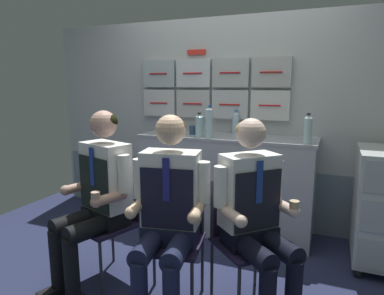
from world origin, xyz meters
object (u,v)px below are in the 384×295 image
at_px(crew_member_left, 97,191).
at_px(snack_banana, 256,137).
at_px(crew_member_by_counter, 256,210).
at_px(water_bottle_short, 308,129).
at_px(crew_member_right, 168,207).
at_px(folding_chair_by_counter, 242,227).
at_px(service_trolley, 382,205).
at_px(folding_chair_right, 175,225).
at_px(folding_chair_left, 116,210).
at_px(paper_cup_tan, 193,130).

xyz_separation_m(crew_member_left, snack_banana, (0.90, 1.15, 0.28)).
relative_size(crew_member_by_counter, water_bottle_short, 4.91).
xyz_separation_m(crew_member_right, folding_chair_by_counter, (0.40, 0.30, -0.19)).
distance_m(service_trolley, crew_member_left, 2.24).
bearing_deg(snack_banana, service_trolley, -3.51).
relative_size(service_trolley, folding_chair_by_counter, 1.14).
bearing_deg(crew_member_by_counter, folding_chair_right, -176.43).
height_order(folding_chair_right, snack_banana, snack_banana).
xyz_separation_m(folding_chair_left, water_bottle_short, (1.30, 0.92, 0.58)).
height_order(folding_chair_left, folding_chair_by_counter, same).
distance_m(crew_member_left, snack_banana, 1.49).
distance_m(folding_chair_left, folding_chair_right, 0.54).
bearing_deg(snack_banana, paper_cup_tan, 174.30).
distance_m(folding_chair_left, folding_chair_by_counter, 0.97).
bearing_deg(crew_member_by_counter, crew_member_left, -175.09).
relative_size(folding_chair_right, crew_member_by_counter, 0.67).
bearing_deg(snack_banana, folding_chair_right, -106.16).
height_order(crew_member_by_counter, snack_banana, crew_member_by_counter).
height_order(folding_chair_right, paper_cup_tan, paper_cup_tan).
relative_size(service_trolley, paper_cup_tan, 10.93).
height_order(crew_member_right, paper_cup_tan, crew_member_right).
distance_m(service_trolley, water_bottle_short, 0.84).
distance_m(crew_member_left, crew_member_right, 0.62).
distance_m(folding_chair_right, crew_member_by_counter, 0.58).
relative_size(paper_cup_tan, snack_banana, 0.51).
bearing_deg(folding_chair_right, crew_member_right, -79.30).
relative_size(folding_chair_left, folding_chair_by_counter, 1.00).
bearing_deg(paper_cup_tan, service_trolley, -4.35).
bearing_deg(water_bottle_short, crew_member_left, -141.50).
xyz_separation_m(crew_member_left, folding_chair_by_counter, (1.02, 0.21, -0.19)).
distance_m(folding_chair_right, water_bottle_short, 1.39).
bearing_deg(water_bottle_short, service_trolley, 1.01).
bearing_deg(snack_banana, water_bottle_short, -9.49).
height_order(crew_member_left, folding_chair_by_counter, crew_member_left).
relative_size(service_trolley, crew_member_right, 0.75).
relative_size(crew_member_by_counter, snack_banana, 7.36).
bearing_deg(crew_member_right, crew_member_left, 171.47).
height_order(service_trolley, folding_chair_right, service_trolley).
distance_m(crew_member_left, paper_cup_tan, 1.28).
xyz_separation_m(crew_member_by_counter, water_bottle_short, (0.21, 0.98, 0.40)).
height_order(folding_chair_by_counter, paper_cup_tan, paper_cup_tan).
bearing_deg(folding_chair_left, snack_banana, 49.53).
xyz_separation_m(crew_member_right, crew_member_by_counter, (0.52, 0.19, -0.01)).
relative_size(folding_chair_by_counter, snack_banana, 4.91).
xyz_separation_m(crew_member_left, crew_member_by_counter, (1.14, 0.10, -0.02)).
xyz_separation_m(service_trolley, water_bottle_short, (-0.60, -0.01, 0.59)).
bearing_deg(crew_member_by_counter, snack_banana, 102.54).
xyz_separation_m(folding_chair_left, folding_chair_right, (0.54, -0.09, 0.00)).
height_order(folding_chair_left, crew_member_left, crew_member_left).
xyz_separation_m(crew_member_left, crew_member_right, (0.62, -0.09, -0.00)).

